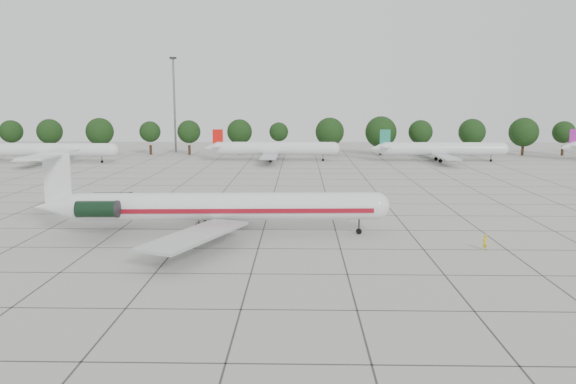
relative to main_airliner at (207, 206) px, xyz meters
name	(u,v)px	position (x,y,z in m)	size (l,w,h in m)	color
ground	(263,230)	(5.81, 2.50, -3.12)	(260.00, 260.00, 0.00)	#ACACA5
apron_joints	(270,205)	(5.81, 17.50, -3.11)	(170.00, 170.00, 0.02)	#383838
main_airliner	(207,206)	(0.00, 0.00, 0.00)	(37.67, 29.58, 8.83)	silver
ground_crew	(485,242)	(27.62, -5.52, -2.35)	(0.56, 0.37, 1.53)	#DFBC0D
bg_airliner_b	(52,150)	(-46.65, 67.89, -0.21)	(28.24, 27.20, 7.40)	silver
bg_airliner_c	(274,149)	(3.84, 72.71, -0.21)	(28.24, 27.20, 7.40)	silver
bg_airliner_d	(442,149)	(42.80, 72.48, -0.21)	(28.24, 27.20, 7.40)	silver
tree_line	(240,132)	(-5.87, 87.50, 2.86)	(249.86, 8.44, 10.22)	#332114
floodlight_mast	(174,99)	(-24.19, 94.50, 11.17)	(1.60, 1.60, 25.45)	slate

